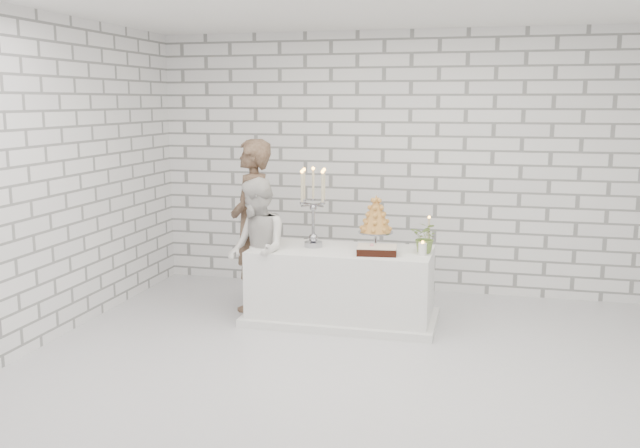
{
  "coord_description": "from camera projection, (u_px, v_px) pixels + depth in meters",
  "views": [
    {
      "loc": [
        0.91,
        -5.51,
        2.21
      ],
      "look_at": [
        -0.65,
        0.82,
        1.05
      ],
      "focal_mm": 38.94,
      "sensor_mm": 36.0,
      "label": 1
    }
  ],
  "objects": [
    {
      "name": "ground",
      "position": [
        371.0,
        366.0,
        5.86
      ],
      "size": [
        6.0,
        5.0,
        0.01
      ],
      "primitive_type": "cube",
      "color": "silver",
      "rests_on": "ground"
    },
    {
      "name": "wall_front",
      "position": [
        285.0,
        256.0,
        3.21
      ],
      "size": [
        6.0,
        0.01,
        3.0
      ],
      "primitive_type": "cube",
      "color": "white",
      "rests_on": "ground"
    },
    {
      "name": "croquembouche",
      "position": [
        376.0,
        222.0,
        6.92
      ],
      "size": [
        0.35,
        0.35,
        0.54
      ],
      "primitive_type": null,
      "rotation": [
        0.0,
        0.0,
        -0.02
      ],
      "color": "#A96F31",
      "rests_on": "cake_table"
    },
    {
      "name": "candelabra",
      "position": [
        313.0,
        207.0,
        6.95
      ],
      "size": [
        0.38,
        0.38,
        0.81
      ],
      "primitive_type": null,
      "rotation": [
        0.0,
        0.0,
        0.16
      ],
      "color": "#9A9BA4",
      "rests_on": "cake_table"
    },
    {
      "name": "bride",
      "position": [
        257.0,
        250.0,
        6.95
      ],
      "size": [
        0.85,
        0.9,
        1.46
      ],
      "primitive_type": "imported",
      "rotation": [
        0.0,
        0.0,
        -1.0
      ],
      "color": "silver",
      "rests_on": "ground"
    },
    {
      "name": "groom",
      "position": [
        252.0,
        225.0,
        7.35
      ],
      "size": [
        0.47,
        0.68,
        1.82
      ],
      "primitive_type": "imported",
      "rotation": [
        0.0,
        0.0,
        -1.52
      ],
      "color": "#3E2A1C",
      "rests_on": "ground"
    },
    {
      "name": "chocolate_cake",
      "position": [
        377.0,
        250.0,
        6.68
      ],
      "size": [
        0.41,
        0.31,
        0.08
      ],
      "primitive_type": "cube",
      "rotation": [
        0.0,
        0.0,
        0.12
      ],
      "color": "black",
      "rests_on": "cake_table"
    },
    {
      "name": "pillar_candle",
      "position": [
        422.0,
        249.0,
        6.63
      ],
      "size": [
        0.1,
        0.1,
        0.12
      ],
      "primitive_type": "cylinder",
      "rotation": [
        0.0,
        0.0,
        -0.31
      ],
      "color": "white",
      "rests_on": "cake_table"
    },
    {
      "name": "wall_left",
      "position": [
        48.0,
        180.0,
        6.31
      ],
      "size": [
        0.01,
        5.0,
        3.0
      ],
      "primitive_type": "cube",
      "color": "white",
      "rests_on": "ground"
    },
    {
      "name": "cake_table",
      "position": [
        341.0,
        285.0,
        6.99
      ],
      "size": [
        1.8,
        0.8,
        0.75
      ],
      "primitive_type": "cube",
      "color": "white",
      "rests_on": "ground"
    },
    {
      "name": "flowers",
      "position": [
        426.0,
        237.0,
        6.73
      ],
      "size": [
        0.33,
        0.3,
        0.31
      ],
      "primitive_type": "imported",
      "rotation": [
        0.0,
        0.0,
        -0.28
      ],
      "color": "#3F6E2F",
      "rests_on": "cake_table"
    },
    {
      "name": "extra_taper",
      "position": [
        429.0,
        234.0,
        6.85
      ],
      "size": [
        0.07,
        0.07,
        0.32
      ],
      "primitive_type": "cylinder",
      "rotation": [
        0.0,
        0.0,
        0.18
      ],
      "color": "beige",
      "rests_on": "cake_table"
    },
    {
      "name": "wall_back",
      "position": [
        409.0,
        163.0,
        7.99
      ],
      "size": [
        6.0,
        0.01,
        3.0
      ],
      "primitive_type": "cube",
      "color": "white",
      "rests_on": "ground"
    }
  ]
}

